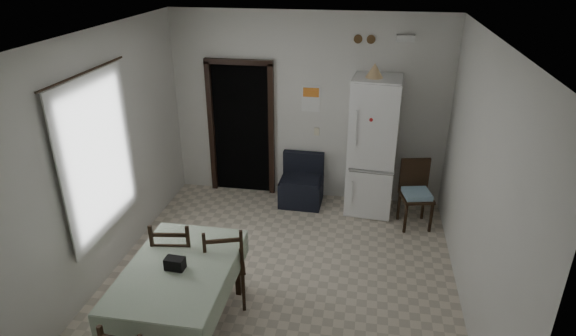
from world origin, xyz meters
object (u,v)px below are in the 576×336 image
(fridge, at_px, (373,147))
(dining_chair_far_left, at_px, (177,258))
(dining_table, at_px, (182,300))
(navy_seat, at_px, (301,181))
(dining_chair_far_right, at_px, (224,263))
(corner_chair, at_px, (416,195))

(fridge, bearing_deg, dining_chair_far_left, -125.31)
(dining_table, bearing_deg, navy_seat, 74.98)
(navy_seat, height_order, dining_chair_far_right, dining_chair_far_right)
(corner_chair, height_order, dining_chair_far_right, dining_chair_far_right)
(fridge, bearing_deg, dining_chair_far_right, -117.25)
(navy_seat, distance_m, dining_chair_far_right, 2.51)
(corner_chair, bearing_deg, dining_table, -146.68)
(fridge, height_order, dining_table, fridge)
(fridge, relative_size, navy_seat, 2.66)
(dining_chair_far_left, bearing_deg, corner_chair, -151.19)
(dining_table, bearing_deg, dining_chair_far_left, 114.87)
(dining_chair_far_left, bearing_deg, fridge, -138.40)
(corner_chair, distance_m, dining_chair_far_left, 3.44)
(dining_chair_far_left, bearing_deg, navy_seat, -120.97)
(fridge, height_order, dining_chair_far_left, fridge)
(navy_seat, height_order, dining_table, dining_table)
(navy_seat, height_order, corner_chair, corner_chair)
(dining_chair_far_left, distance_m, dining_chair_far_right, 0.54)
(corner_chair, distance_m, dining_chair_far_right, 3.02)
(dining_table, height_order, dining_chair_far_left, dining_chair_far_left)
(corner_chair, relative_size, dining_chair_far_left, 0.93)
(dining_table, bearing_deg, dining_chair_far_right, 60.94)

